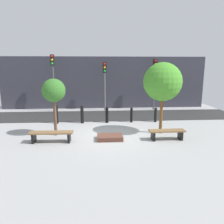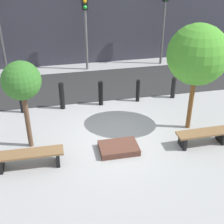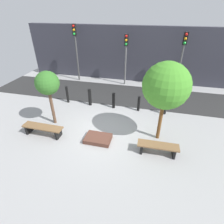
{
  "view_description": "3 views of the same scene",
  "coord_description": "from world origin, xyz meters",
  "views": [
    {
      "loc": [
        -0.54,
        -10.23,
        3.34
      ],
      "look_at": [
        0.12,
        -0.34,
        1.25
      ],
      "focal_mm": 35.0,
      "sensor_mm": 36.0,
      "label": 1
    },
    {
      "loc": [
        -1.79,
        -8.1,
        5.7
      ],
      "look_at": [
        -0.21,
        -0.61,
        1.39
      ],
      "focal_mm": 50.0,
      "sensor_mm": 36.0,
      "label": 2
    },
    {
      "loc": [
        2.06,
        -6.39,
        5.24
      ],
      "look_at": [
        0.56,
        -0.22,
        1.38
      ],
      "focal_mm": 28.0,
      "sensor_mm": 36.0,
      "label": 3
    }
  ],
  "objects": [
    {
      "name": "bollard_far_left",
      "position": [
        -2.96,
        2.5,
        0.54
      ],
      "size": [
        0.15,
        0.15,
        1.07
      ],
      "primitive_type": "cylinder",
      "color": "black",
      "rests_on": "ground"
    },
    {
      "name": "bollard_left",
      "position": [
        -1.48,
        2.5,
        0.51
      ],
      "size": [
        0.19,
        0.19,
        1.03
      ],
      "primitive_type": "cylinder",
      "color": "black",
      "rests_on": "ground"
    },
    {
      "name": "bench_right",
      "position": [
        2.62,
        -0.78,
        0.33
      ],
      "size": [
        1.66,
        0.48,
        0.46
      ],
      "rotation": [
        0.0,
        0.0,
        0.02
      ],
      "color": "black",
      "rests_on": "ground"
    },
    {
      "name": "bollard_center",
      "position": [
        0.0,
        2.5,
        0.47
      ],
      "size": [
        0.18,
        0.18,
        0.95
      ],
      "primitive_type": "cylinder",
      "color": "black",
      "rests_on": "ground"
    },
    {
      "name": "bollard_far_right",
      "position": [
        2.96,
        2.5,
        0.43
      ],
      "size": [
        0.18,
        0.18,
        0.86
      ],
      "primitive_type": "cylinder",
      "color": "black",
      "rests_on": "ground"
    },
    {
      "name": "tree_behind_right_bench",
      "position": [
        2.62,
        0.25,
        2.58
      ],
      "size": [
        1.88,
        1.88,
        3.53
      ],
      "color": "brown",
      "rests_on": "ground"
    },
    {
      "name": "ground_plane",
      "position": [
        0.0,
        0.0,
        0.0
      ],
      "size": [
        18.0,
        18.0,
        0.0
      ],
      "primitive_type": "plane",
      "color": "#9B9B9B"
    },
    {
      "name": "road_strip",
      "position": [
        0.0,
        4.39,
        0.01
      ],
      "size": [
        18.0,
        3.28,
        0.01
      ],
      "primitive_type": "cube",
      "color": "#2A2A2A",
      "rests_on": "ground"
    },
    {
      "name": "traffic_light_west",
      "position": [
        -3.8,
        6.32,
        2.85
      ],
      "size": [
        0.28,
        0.27,
        4.17
      ],
      "color": "#484848",
      "rests_on": "ground"
    },
    {
      "name": "tree_behind_left_bench",
      "position": [
        -2.62,
        0.25,
        2.17
      ],
      "size": [
        1.12,
        1.12,
        2.77
      ],
      "color": "brown",
      "rests_on": "ground"
    },
    {
      "name": "building_facade",
      "position": [
        0.0,
        7.43,
        2.04
      ],
      "size": [
        16.2,
        0.5,
        4.07
      ],
      "primitive_type": "cube",
      "color": "#33333D",
      "rests_on": "ground"
    },
    {
      "name": "bench_left",
      "position": [
        -2.62,
        -0.78,
        0.35
      ],
      "size": [
        1.93,
        0.49,
        0.48
      ],
      "rotation": [
        0.0,
        0.0,
        -0.02
      ],
      "color": "black",
      "rests_on": "ground"
    },
    {
      "name": "traffic_light_mid_east",
      "position": [
        3.8,
        6.32,
        2.65
      ],
      "size": [
        0.28,
        0.27,
        3.86
      ],
      "color": "#515151",
      "rests_on": "ground"
    },
    {
      "name": "bollard_right",
      "position": [
        1.48,
        2.5,
        0.45
      ],
      "size": [
        0.15,
        0.15,
        0.89
      ],
      "primitive_type": "cylinder",
      "color": "black",
      "rests_on": "ground"
    },
    {
      "name": "planter_bed",
      "position": [
        0.0,
        -0.58,
        0.1
      ],
      "size": [
        1.17,
        0.81,
        0.2
      ],
      "primitive_type": "cube",
      "color": "brown",
      "rests_on": "ground"
    },
    {
      "name": "traffic_light_mid_west",
      "position": [
        0.0,
        6.32,
        2.51
      ],
      "size": [
        0.28,
        0.27,
        3.62
      ],
      "color": "slate",
      "rests_on": "ground"
    }
  ]
}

